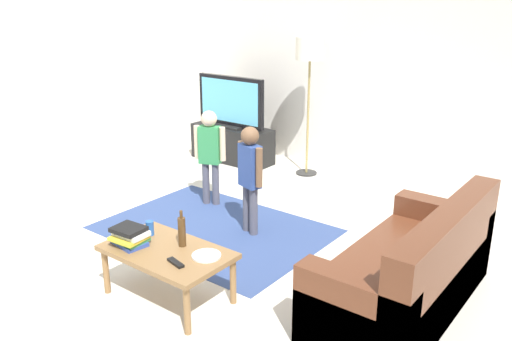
# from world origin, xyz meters

# --- Properties ---
(ground) EXTENTS (7.80, 7.80, 0.00)m
(ground) POSITION_xyz_m (0.00, 0.00, 0.00)
(ground) COLOR beige
(wall_back) EXTENTS (6.00, 0.12, 2.70)m
(wall_back) POSITION_xyz_m (0.00, 3.00, 1.35)
(wall_back) COLOR silver
(wall_back) RESTS_ON ground
(wall_left) EXTENTS (0.12, 6.00, 2.70)m
(wall_left) POSITION_xyz_m (-3.00, 0.00, 1.35)
(wall_left) COLOR silver
(wall_left) RESTS_ON ground
(area_rug) EXTENTS (2.20, 1.60, 0.01)m
(area_rug) POSITION_xyz_m (-0.37, 0.38, 0.00)
(area_rug) COLOR #33477A
(area_rug) RESTS_ON ground
(tv_stand) EXTENTS (1.20, 0.44, 0.50)m
(tv_stand) POSITION_xyz_m (-1.74, 2.30, 0.24)
(tv_stand) COLOR black
(tv_stand) RESTS_ON ground
(tv) EXTENTS (1.10, 0.28, 0.71)m
(tv) POSITION_xyz_m (-1.74, 2.28, 0.85)
(tv) COLOR black
(tv) RESTS_ON tv_stand
(couch) EXTENTS (0.80, 1.80, 0.86)m
(couch) POSITION_xyz_m (1.78, 0.23, 0.29)
(couch) COLOR brown
(couch) RESTS_ON ground
(floor_lamp) EXTENTS (0.36, 0.36, 1.78)m
(floor_lamp) POSITION_xyz_m (-0.58, 2.45, 1.54)
(floor_lamp) COLOR #262626
(floor_lamp) RESTS_ON ground
(child_near_tv) EXTENTS (0.34, 0.21, 1.08)m
(child_near_tv) POSITION_xyz_m (-0.86, 0.88, 0.65)
(child_near_tv) COLOR #4C4C59
(child_near_tv) RESTS_ON ground
(child_center) EXTENTS (0.35, 0.19, 1.09)m
(child_center) POSITION_xyz_m (-0.04, 0.55, 0.66)
(child_center) COLOR #4C4C59
(child_center) RESTS_ON ground
(coffee_table) EXTENTS (1.00, 0.60, 0.42)m
(coffee_table) POSITION_xyz_m (0.21, -0.79, 0.37)
(coffee_table) COLOR olive
(coffee_table) RESTS_ON ground
(book_stack) EXTENTS (0.30, 0.25, 0.15)m
(book_stack) POSITION_xyz_m (-0.07, -0.91, 0.50)
(book_stack) COLOR #334CA5
(book_stack) RESTS_ON coffee_table
(bottle) EXTENTS (0.06, 0.06, 0.30)m
(bottle) POSITION_xyz_m (0.26, -0.67, 0.54)
(bottle) COLOR #4C3319
(bottle) RESTS_ON coffee_table
(tv_remote) EXTENTS (0.18, 0.09, 0.02)m
(tv_remote) POSITION_xyz_m (0.43, -0.91, 0.43)
(tv_remote) COLOR black
(tv_remote) RESTS_ON coffee_table
(soda_can) EXTENTS (0.07, 0.07, 0.12)m
(soda_can) POSITION_xyz_m (-0.09, -0.69, 0.48)
(soda_can) COLOR #2659B2
(soda_can) RESTS_ON coffee_table
(plate) EXTENTS (0.22, 0.22, 0.02)m
(plate) POSITION_xyz_m (0.53, -0.69, 0.43)
(plate) COLOR white
(plate) RESTS_ON coffee_table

